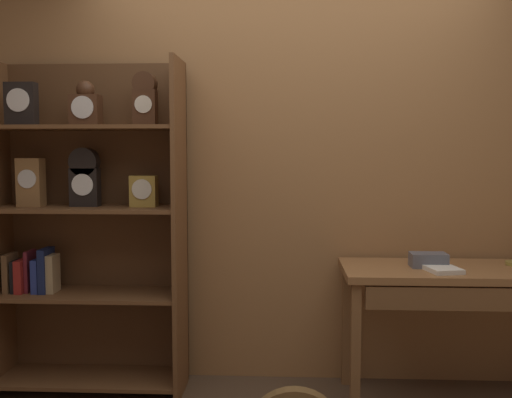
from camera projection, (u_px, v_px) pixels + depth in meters
back_wood_panel at (294, 170)px, 3.57m from camera, size 4.80×0.05×2.60m
bookshelf at (86, 222)px, 3.41m from camera, size 1.11×0.39×1.94m
workbench at (456, 286)px, 3.21m from camera, size 1.25×0.56×0.77m
toolbox_small at (428, 260)px, 3.24m from camera, size 0.20×0.12×0.08m
open_repair_manual at (441, 269)px, 3.13m from camera, size 0.20×0.25×0.02m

